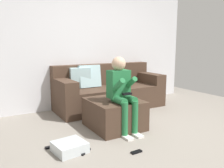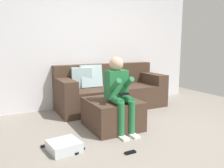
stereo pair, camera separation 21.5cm
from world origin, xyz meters
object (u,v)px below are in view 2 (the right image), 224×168
Objects in this scene: ottoman at (112,114)px; storage_bin at (64,146)px; remote_near_ottoman at (130,152)px; couch_sectional at (110,91)px; person_seated at (119,89)px; remote_by_storage_bin at (80,151)px; remote_under_side_table at (48,145)px.

storage_bin is (-0.92, -0.47, -0.16)m from ottoman.
ottoman is 5.73× the size of remote_near_ottoman.
storage_bin is (-1.42, -1.57, -0.28)m from couch_sectional.
ottoman is at bearing 94.40° from person_seated.
couch_sectional reaches higher than remote_by_storage_bin.
couch_sectional is 12.06× the size of remote_by_storage_bin.
storage_bin is 0.82m from remote_near_ottoman.
storage_bin is at bearing -60.07° from remote_under_side_table.
couch_sectional is 2.09m from remote_under_side_table.
remote_by_storage_bin is 0.94× the size of remote_under_side_table.
remote_by_storage_bin and remote_under_side_table have the same top height.
ottoman reaches higher than storage_bin.
storage_bin reaches higher than remote_under_side_table.
ottoman is (-0.50, -1.10, -0.12)m from couch_sectional.
remote_under_side_table is (-0.14, 0.23, -0.05)m from storage_bin.
remote_by_storage_bin is (-0.77, -0.40, -0.65)m from person_seated.
ottoman reaches higher than remote_by_storage_bin.
person_seated is 1.14m from storage_bin.
couch_sectional is 2.13m from remote_by_storage_bin.
couch_sectional is at bearing 65.39° from ottoman.
remote_under_side_table is (-0.84, 0.67, 0.00)m from remote_near_ottoman.
storage_bin is 1.87× the size of remote_under_side_table.
remote_near_ottoman is 0.78× the size of remote_by_storage_bin.
remote_near_ottoman is at bearing -40.29° from remote_under_side_table.
couch_sectional reaches higher than ottoman.
remote_by_storage_bin is (-0.54, 0.32, 0.00)m from remote_near_ottoman.
ottoman is at bearing 2.60° from remote_by_storage_bin.
person_seated is 7.83× the size of remote_near_ottoman.
couch_sectional is 6.07× the size of storage_bin.
storage_bin reaches higher than remote_near_ottoman.
remote_by_storage_bin is at bearing -50.88° from remote_under_side_table.
remote_under_side_table is (-1.06, -0.24, -0.22)m from ottoman.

